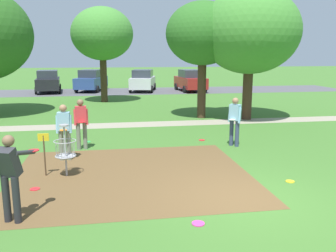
% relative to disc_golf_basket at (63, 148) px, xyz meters
% --- Properties ---
extents(ground_plane, '(160.00, 160.00, 0.00)m').
position_rel_disc_golf_basket_xyz_m(ground_plane, '(4.24, -2.41, -0.75)').
color(ground_plane, '#3D6B28').
extents(dirt_tee_pad, '(6.26, 5.45, 0.01)m').
position_rel_disc_golf_basket_xyz_m(dirt_tee_pad, '(1.78, -0.23, -0.75)').
color(dirt_tee_pad, brown).
rests_on(dirt_tee_pad, ground).
extents(disc_golf_basket, '(0.98, 0.58, 1.39)m').
position_rel_disc_golf_basket_xyz_m(disc_golf_basket, '(0.00, 0.00, 0.00)').
color(disc_golf_basket, '#9E9EA3').
rests_on(disc_golf_basket, ground).
extents(player_foreground_watching, '(0.47, 0.41, 1.71)m').
position_rel_disc_golf_basket_xyz_m(player_foreground_watching, '(-0.12, 1.50, 0.21)').
color(player_foreground_watching, slate).
rests_on(player_foreground_watching, ground).
extents(player_throwing, '(0.83, 0.92, 1.71)m').
position_rel_disc_golf_basket_xyz_m(player_throwing, '(-0.66, -2.60, 0.23)').
color(player_throwing, '#232328').
rests_on(player_throwing, ground).
extents(player_waiting_left, '(0.49, 0.42, 1.71)m').
position_rel_disc_golf_basket_xyz_m(player_waiting_left, '(0.29, 2.71, 0.21)').
color(player_waiting_left, slate).
rests_on(player_waiting_left, ground).
extents(player_waiting_right, '(0.45, 0.46, 1.71)m').
position_rel_disc_golf_basket_xyz_m(player_waiting_right, '(5.53, 2.28, 0.21)').
color(player_waiting_right, '#384260').
rests_on(player_waiting_right, ground).
extents(frisbee_near_basket, '(0.25, 0.25, 0.02)m').
position_rel_disc_golf_basket_xyz_m(frisbee_near_basket, '(2.84, -3.28, -0.74)').
color(frisbee_near_basket, '#E53D99').
rests_on(frisbee_near_basket, ground).
extents(frisbee_by_tee, '(0.22, 0.22, 0.02)m').
position_rel_disc_golf_basket_xyz_m(frisbee_by_tee, '(4.63, 3.28, -0.74)').
color(frisbee_by_tee, red).
rests_on(frisbee_by_tee, ground).
extents(frisbee_mid_grass, '(0.23, 0.23, 0.02)m').
position_rel_disc_golf_basket_xyz_m(frisbee_mid_grass, '(0.41, 3.70, -0.74)').
color(frisbee_mid_grass, green).
rests_on(frisbee_mid_grass, ground).
extents(frisbee_far_left, '(0.22, 0.22, 0.02)m').
position_rel_disc_golf_basket_xyz_m(frisbee_far_left, '(5.71, -1.42, -0.74)').
color(frisbee_far_left, gold).
rests_on(frisbee_far_left, ground).
extents(frisbee_far_right, '(0.23, 0.23, 0.02)m').
position_rel_disc_golf_basket_xyz_m(frisbee_far_right, '(-0.59, -0.91, -0.74)').
color(frisbee_far_right, red).
rests_on(frisbee_far_right, ground).
extents(tree_near_left, '(4.73, 4.73, 6.24)m').
position_rel_disc_golf_basket_xyz_m(tree_near_left, '(7.94, 7.25, 3.46)').
color(tree_near_left, '#422D1E').
rests_on(tree_near_left, ground).
extents(tree_near_right, '(4.03, 4.03, 6.18)m').
position_rel_disc_golf_basket_xyz_m(tree_near_right, '(0.94, 15.01, 3.68)').
color(tree_near_right, '#422D1E').
rests_on(tree_near_right, ground).
extents(tree_mid_center, '(3.61, 3.61, 5.69)m').
position_rel_disc_golf_basket_xyz_m(tree_mid_center, '(5.84, 8.04, 3.37)').
color(tree_mid_center, '#422D1E').
rests_on(tree_mid_center, ground).
extents(parking_lot_strip, '(36.00, 6.00, 0.01)m').
position_rel_disc_golf_basket_xyz_m(parking_lot_strip, '(4.24, 21.78, -0.75)').
color(parking_lot_strip, '#4C4C51').
rests_on(parking_lot_strip, ground).
extents(parked_car_leftmost, '(2.31, 4.37, 1.84)m').
position_rel_disc_golf_basket_xyz_m(parked_car_leftmost, '(-3.71, 21.89, 0.17)').
color(parked_car_leftmost, black).
rests_on(parked_car_leftmost, ground).
extents(parked_car_center_left, '(2.82, 4.52, 1.84)m').
position_rel_disc_golf_basket_xyz_m(parked_car_center_left, '(-0.21, 22.42, 0.17)').
color(parked_car_center_left, '#2D4784').
rests_on(parked_car_center_left, ground).
extents(parked_car_center_right, '(2.67, 4.49, 1.84)m').
position_rel_disc_golf_basket_xyz_m(parked_car_center_right, '(4.18, 21.64, 0.17)').
color(parked_car_center_right, silver).
rests_on(parked_car_center_right, ground).
extents(parked_car_rightmost, '(2.25, 4.34, 1.84)m').
position_rel_disc_golf_basket_xyz_m(parked_car_rightmost, '(8.23, 21.01, 0.17)').
color(parked_car_rightmost, maroon).
rests_on(parked_car_rightmost, ground).
extents(gravel_path, '(40.00, 1.25, 0.00)m').
position_rel_disc_golf_basket_xyz_m(gravel_path, '(4.24, 6.73, -0.75)').
color(gravel_path, gray).
rests_on(gravel_path, ground).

